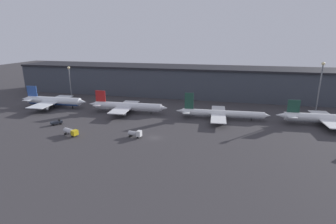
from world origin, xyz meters
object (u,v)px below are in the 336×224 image
at_px(airplane_0, 54,101).
at_px(service_vehicle_3, 135,134).
at_px(airplane_2, 221,114).
at_px(service_vehicle_4, 71,132).
at_px(service_vehicle_2, 57,122).
at_px(airplane_3, 332,119).
at_px(airplane_1, 127,107).

distance_m(airplane_0, service_vehicle_3, 71.40).
relative_size(airplane_2, service_vehicle_4, 6.26).
height_order(airplane_0, service_vehicle_3, airplane_0).
bearing_deg(service_vehicle_4, service_vehicle_3, 28.22).
relative_size(airplane_2, service_vehicle_2, 8.92).
relative_size(airplane_3, service_vehicle_4, 6.67).
height_order(airplane_0, airplane_1, airplane_0).
bearing_deg(airplane_0, airplane_3, -2.67).
distance_m(airplane_0, airplane_1, 46.05).
xyz_separation_m(airplane_3, service_vehicle_3, (-83.83, -34.36, -1.83)).
distance_m(airplane_1, service_vehicle_4, 38.87).
distance_m(airplane_2, service_vehicle_3, 47.35).
bearing_deg(airplane_0, airplane_2, -3.18).
distance_m(service_vehicle_2, service_vehicle_3, 42.40).
relative_size(service_vehicle_2, service_vehicle_3, 0.90).
height_order(airplane_0, airplane_3, airplane_0).
bearing_deg(airplane_2, airplane_0, 176.82).
height_order(service_vehicle_2, service_vehicle_3, service_vehicle_3).
bearing_deg(airplane_2, airplane_3, -1.68).
bearing_deg(service_vehicle_2, service_vehicle_4, -83.53).
bearing_deg(service_vehicle_4, airplane_1, 93.91).
height_order(airplane_2, airplane_3, airplane_2).
distance_m(service_vehicle_2, service_vehicle_4, 18.33).
distance_m(airplane_0, service_vehicle_4, 52.16).
relative_size(airplane_3, service_vehicle_3, 8.58).
distance_m(airplane_0, airplane_3, 146.56).
bearing_deg(airplane_0, airplane_1, -3.74).
xyz_separation_m(service_vehicle_3, service_vehicle_4, (-27.21, -4.12, 0.04)).
height_order(airplane_0, service_vehicle_4, airplane_0).
height_order(airplane_3, service_vehicle_2, airplane_3).
height_order(airplane_0, service_vehicle_2, airplane_0).
bearing_deg(airplane_1, airplane_0, 176.26).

